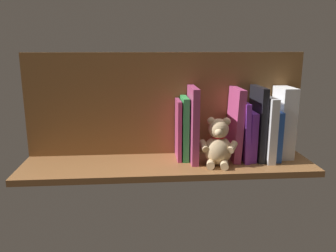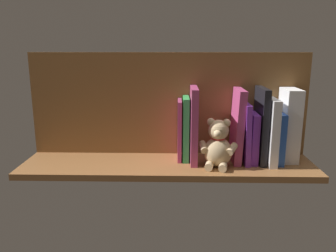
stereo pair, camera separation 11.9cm
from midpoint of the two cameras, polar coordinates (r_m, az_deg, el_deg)
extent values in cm
cube|color=brown|center=(123.39, -2.78, -6.58)|extent=(103.64, 26.24, 2.20)
cube|color=brown|center=(128.63, -3.04, 3.64)|extent=(103.64, 1.50, 38.49)
cube|color=white|center=(131.49, 16.36, 0.57)|extent=(5.44, 11.57, 26.09)
cube|color=blue|center=(129.75, 14.63, -1.29)|extent=(2.34, 14.35, 18.16)
cube|color=silver|center=(127.28, 13.53, -0.34)|extent=(2.81, 16.28, 23.22)
cube|color=black|center=(126.71, 12.17, 0.47)|extent=(2.25, 14.73, 26.63)
cube|color=purple|center=(127.38, 10.78, -1.44)|extent=(2.51, 13.87, 17.82)
cube|color=purple|center=(125.73, 9.71, -0.74)|extent=(2.40, 15.00, 21.47)
cube|color=#B23F72|center=(124.91, 8.50, 0.31)|extent=(3.65, 14.23, 26.20)
ellipsoid|color=#D1B284|center=(119.77, 5.55, -4.11)|extent=(11.41, 10.63, 10.27)
sphere|color=#D1B284|center=(117.65, 5.63, -0.50)|extent=(7.06, 7.06, 7.06)
sphere|color=#D1B284|center=(116.97, 6.96, 0.72)|extent=(2.73, 2.73, 2.73)
sphere|color=#D1B284|center=(117.16, 4.37, 0.80)|extent=(2.73, 2.73, 2.73)
sphere|color=beige|center=(114.87, 5.56, -1.11)|extent=(2.73, 2.73, 2.73)
cylinder|color=#D1B284|center=(117.93, 7.91, -3.55)|extent=(4.74, 5.55, 3.80)
cylinder|color=#D1B284|center=(118.29, 3.18, -3.38)|extent=(3.04, 5.32, 3.80)
cylinder|color=#D1B284|center=(116.79, 6.55, -6.56)|extent=(3.50, 4.35, 2.73)
cylinder|color=#D1B284|center=(116.97, 4.27, -6.47)|extent=(3.50, 4.35, 2.73)
torus|color=red|center=(118.36, 5.60, -1.82)|extent=(5.59, 5.59, 0.80)
cube|color=#B23F72|center=(121.71, 1.40, 0.26)|extent=(2.36, 15.45, 26.75)
cube|color=green|center=(123.94, 0.03, -0.39)|extent=(2.16, 11.25, 22.94)
cube|color=#B23F72|center=(124.02, -1.01, -0.63)|extent=(1.37, 11.03, 21.90)
camera|label=1|loc=(0.06, -92.86, -0.69)|focal=36.40mm
camera|label=2|loc=(0.06, 87.14, 0.69)|focal=36.40mm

